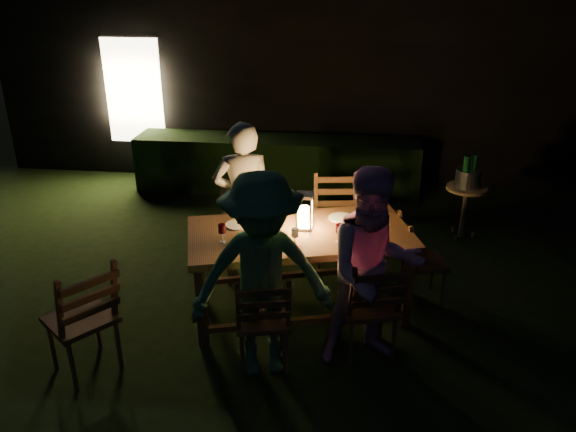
# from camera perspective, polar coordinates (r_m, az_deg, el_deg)

# --- Properties ---
(garden_envelope) EXTENTS (40.00, 40.00, 3.20)m
(garden_envelope) POSITION_cam_1_polar(r_m,az_deg,el_deg) (10.49, 3.46, 15.44)
(garden_envelope) COLOR black
(garden_envelope) RESTS_ON ground
(dining_table) EXTENTS (2.25, 1.56, 0.85)m
(dining_table) POSITION_cam_1_polar(r_m,az_deg,el_deg) (5.23, 1.21, -2.39)
(dining_table) COLOR #52321B
(dining_table) RESTS_ON ground
(chair_near_left) EXTENTS (0.53, 0.55, 0.96)m
(chair_near_left) POSITION_cam_1_polar(r_m,az_deg,el_deg) (4.76, -2.59, -12.00)
(chair_near_left) COLOR #52321B
(chair_near_left) RESTS_ON ground
(chair_near_right) EXTENTS (0.57, 0.60, 1.02)m
(chair_near_right) POSITION_cam_1_polar(r_m,az_deg,el_deg) (4.91, 8.10, -10.74)
(chair_near_right) COLOR #52321B
(chair_near_right) RESTS_ON ground
(chair_far_left) EXTENTS (0.59, 0.61, 1.05)m
(chair_far_left) POSITION_cam_1_polar(r_m,az_deg,el_deg) (6.06, -4.35, -3.37)
(chair_far_left) COLOR #52321B
(chair_far_left) RESTS_ON ground
(chair_far_right) EXTENTS (0.56, 0.59, 1.08)m
(chair_far_right) POSITION_cam_1_polar(r_m,az_deg,el_deg) (6.21, 4.90, -2.61)
(chair_far_right) COLOR #52321B
(chair_far_right) RESTS_ON ground
(chair_end) EXTENTS (0.53, 0.50, 0.94)m
(chair_end) POSITION_cam_1_polar(r_m,az_deg,el_deg) (5.78, 13.30, -5.78)
(chair_end) COLOR #52321B
(chair_end) RESTS_ON ground
(chair_spare) EXTENTS (0.71, 0.70, 1.08)m
(chair_spare) POSITION_cam_1_polar(r_m,az_deg,el_deg) (4.95, -19.92, -11.53)
(chair_spare) COLOR #52321B
(chair_spare) RESTS_ON ground
(person_house_side) EXTENTS (0.71, 0.57, 1.70)m
(person_house_side) POSITION_cam_1_polar(r_m,az_deg,el_deg) (5.88, -4.56, 1.49)
(person_house_side) COLOR beige
(person_house_side) RESTS_ON ground
(person_opp_right) EXTENTS (0.98, 0.86, 1.72)m
(person_opp_right) POSITION_cam_1_polar(r_m,az_deg,el_deg) (4.58, 8.66, -5.40)
(person_opp_right) COLOR #D995CB
(person_opp_right) RESTS_ON ground
(person_opp_left) EXTENTS (1.26, 0.94, 1.74)m
(person_opp_left) POSITION_cam_1_polar(r_m,az_deg,el_deg) (4.40, -2.63, -6.24)
(person_opp_left) COLOR #3A744B
(person_opp_left) RESTS_ON ground
(lantern) EXTENTS (0.16, 0.16, 0.35)m
(lantern) POSITION_cam_1_polar(r_m,az_deg,el_deg) (5.18, 1.67, 0.30)
(lantern) COLOR white
(lantern) RESTS_ON dining_table
(plate_far_left) EXTENTS (0.25, 0.25, 0.01)m
(plate_far_left) POSITION_cam_1_polar(r_m,az_deg,el_deg) (5.32, -5.05, -0.89)
(plate_far_left) COLOR white
(plate_far_left) RESTS_ON dining_table
(plate_near_left) EXTENTS (0.25, 0.25, 0.01)m
(plate_near_left) POSITION_cam_1_polar(r_m,az_deg,el_deg) (4.93, -4.63, -2.98)
(plate_near_left) COLOR white
(plate_near_left) RESTS_ON dining_table
(plate_far_right) EXTENTS (0.25, 0.25, 0.01)m
(plate_far_right) POSITION_cam_1_polar(r_m,az_deg,el_deg) (5.47, 5.43, -0.18)
(plate_far_right) COLOR white
(plate_far_right) RESTS_ON dining_table
(plate_near_right) EXTENTS (0.25, 0.25, 0.01)m
(plate_near_right) POSITION_cam_1_polar(r_m,az_deg,el_deg) (5.09, 6.66, -2.15)
(plate_near_right) COLOR white
(plate_near_right) RESTS_ON dining_table
(wineglass_a) EXTENTS (0.06, 0.06, 0.18)m
(wineglass_a) POSITION_cam_1_polar(r_m,az_deg,el_deg) (5.37, -2.47, 0.33)
(wineglass_a) COLOR #59070F
(wineglass_a) RESTS_ON dining_table
(wineglass_b) EXTENTS (0.06, 0.06, 0.18)m
(wineglass_b) POSITION_cam_1_polar(r_m,az_deg,el_deg) (4.97, -6.71, -1.78)
(wineglass_b) COLOR #59070F
(wineglass_b) RESTS_ON dining_table
(wineglass_c) EXTENTS (0.06, 0.06, 0.18)m
(wineglass_c) POSITION_cam_1_polar(r_m,az_deg,el_deg) (4.97, 5.22, -1.74)
(wineglass_c) COLOR #59070F
(wineglass_c) RESTS_ON dining_table
(wineglass_d) EXTENTS (0.06, 0.06, 0.18)m
(wineglass_d) POSITION_cam_1_polar(r_m,az_deg,el_deg) (5.45, 7.30, 0.54)
(wineglass_d) COLOR #59070F
(wineglass_d) RESTS_ON dining_table
(wineglass_e) EXTENTS (0.06, 0.06, 0.18)m
(wineglass_e) POSITION_cam_1_polar(r_m,az_deg,el_deg) (4.87, 0.71, -2.18)
(wineglass_e) COLOR silver
(wineglass_e) RESTS_ON dining_table
(bottle_table) EXTENTS (0.07, 0.07, 0.28)m
(bottle_table) POSITION_cam_1_polar(r_m,az_deg,el_deg) (5.10, -1.54, -0.32)
(bottle_table) COLOR #0F471E
(bottle_table) RESTS_ON dining_table
(napkin_left) EXTENTS (0.18, 0.14, 0.01)m
(napkin_left) POSITION_cam_1_polar(r_m,az_deg,el_deg) (4.88, 0.16, -3.19)
(napkin_left) COLOR red
(napkin_left) RESTS_ON dining_table
(napkin_right) EXTENTS (0.18, 0.14, 0.01)m
(napkin_right) POSITION_cam_1_polar(r_m,az_deg,el_deg) (5.05, 7.99, -2.47)
(napkin_right) COLOR red
(napkin_right) RESTS_ON dining_table
(phone) EXTENTS (0.14, 0.07, 0.01)m
(phone) POSITION_cam_1_polar(r_m,az_deg,el_deg) (4.85, -5.37, -3.49)
(phone) COLOR black
(phone) RESTS_ON dining_table
(side_table) EXTENTS (0.49, 0.49, 0.66)m
(side_table) POSITION_cam_1_polar(r_m,az_deg,el_deg) (7.18, 17.64, 2.26)
(side_table) COLOR olive
(side_table) RESTS_ON ground
(ice_bucket) EXTENTS (0.30, 0.30, 0.22)m
(ice_bucket) POSITION_cam_1_polar(r_m,az_deg,el_deg) (7.11, 17.82, 3.67)
(ice_bucket) COLOR #A5A8AD
(ice_bucket) RESTS_ON side_table
(bottle_bucket_a) EXTENTS (0.07, 0.07, 0.32)m
(bottle_bucket_a) POSITION_cam_1_polar(r_m,az_deg,el_deg) (7.05, 17.53, 3.97)
(bottle_bucket_a) COLOR #0F471E
(bottle_bucket_a) RESTS_ON side_table
(bottle_bucket_b) EXTENTS (0.07, 0.07, 0.32)m
(bottle_bucket_b) POSITION_cam_1_polar(r_m,az_deg,el_deg) (7.14, 18.21, 4.14)
(bottle_bucket_b) COLOR #0F471E
(bottle_bucket_b) RESTS_ON side_table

